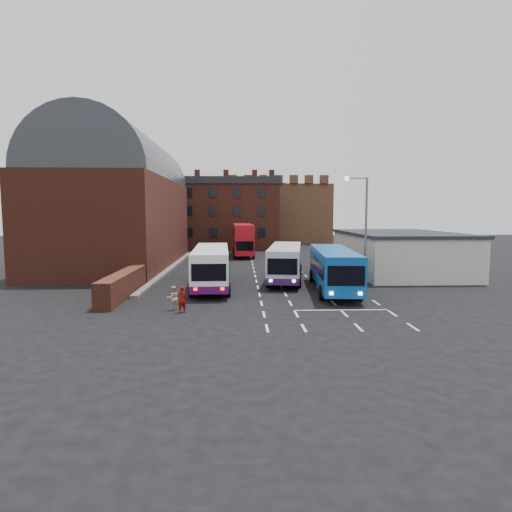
{
  "coord_description": "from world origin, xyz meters",
  "views": [
    {
      "loc": [
        -1.39,
        -29.77,
        6.23
      ],
      "look_at": [
        0.0,
        10.0,
        2.2
      ],
      "focal_mm": 30.0,
      "sensor_mm": 36.0,
      "label": 1
    }
  ],
  "objects_px": {
    "bus_red_double": "(243,239)",
    "pedestrian_red": "(182,299)",
    "bus_white_outbound": "(211,264)",
    "street_lamp": "(362,222)",
    "bus_blue": "(334,266)",
    "pedestrian_beige": "(173,298)",
    "bus_white_inbound": "(285,260)"
  },
  "relations": [
    {
      "from": "bus_red_double",
      "to": "pedestrian_red",
      "type": "xyz_separation_m",
      "value": [
        -4.01,
        -35.33,
        -1.59
      ]
    },
    {
      "from": "bus_white_outbound",
      "to": "pedestrian_red",
      "type": "xyz_separation_m",
      "value": [
        -1.22,
        -9.18,
        -1.11
      ]
    },
    {
      "from": "bus_white_inbound",
      "to": "pedestrian_red",
      "type": "distance_m",
      "value": 14.79
    },
    {
      "from": "bus_white_outbound",
      "to": "street_lamp",
      "type": "bearing_deg",
      "value": -9.99
    },
    {
      "from": "street_lamp",
      "to": "pedestrian_red",
      "type": "height_order",
      "value": "street_lamp"
    },
    {
      "from": "bus_red_double",
      "to": "pedestrian_red",
      "type": "height_order",
      "value": "bus_red_double"
    },
    {
      "from": "bus_blue",
      "to": "bus_red_double",
      "type": "distance_m",
      "value": 29.02
    },
    {
      "from": "bus_white_outbound",
      "to": "pedestrian_beige",
      "type": "distance_m",
      "value": 8.7
    },
    {
      "from": "bus_blue",
      "to": "pedestrian_beige",
      "type": "height_order",
      "value": "bus_blue"
    },
    {
      "from": "bus_blue",
      "to": "street_lamp",
      "type": "relative_size",
      "value": 1.35
    },
    {
      "from": "pedestrian_red",
      "to": "pedestrian_beige",
      "type": "relative_size",
      "value": 1.08
    },
    {
      "from": "bus_red_double",
      "to": "pedestrian_red",
      "type": "relative_size",
      "value": 6.85
    },
    {
      "from": "bus_blue",
      "to": "pedestrian_red",
      "type": "distance_m",
      "value": 13.29
    },
    {
      "from": "bus_white_outbound",
      "to": "pedestrian_red",
      "type": "distance_m",
      "value": 9.33
    },
    {
      "from": "street_lamp",
      "to": "pedestrian_beige",
      "type": "height_order",
      "value": "street_lamp"
    },
    {
      "from": "pedestrian_red",
      "to": "bus_red_double",
      "type": "bearing_deg",
      "value": -128.54
    },
    {
      "from": "bus_white_outbound",
      "to": "bus_red_double",
      "type": "height_order",
      "value": "bus_red_double"
    },
    {
      "from": "bus_white_outbound",
      "to": "bus_blue",
      "type": "height_order",
      "value": "bus_blue"
    },
    {
      "from": "bus_red_double",
      "to": "street_lamp",
      "type": "bearing_deg",
      "value": 106.77
    },
    {
      "from": "bus_red_double",
      "to": "street_lamp",
      "type": "distance_m",
      "value": 29.49
    },
    {
      "from": "bus_white_outbound",
      "to": "bus_white_inbound",
      "type": "xyz_separation_m",
      "value": [
        6.58,
        3.34,
        -0.06
      ]
    },
    {
      "from": "bus_white_outbound",
      "to": "bus_blue",
      "type": "xyz_separation_m",
      "value": [
        9.9,
        -1.99,
        0.01
      ]
    },
    {
      "from": "bus_blue",
      "to": "street_lamp",
      "type": "xyz_separation_m",
      "value": [
        2.29,
        0.35,
        3.55
      ]
    },
    {
      "from": "bus_white_inbound",
      "to": "pedestrian_beige",
      "type": "xyz_separation_m",
      "value": [
        -8.45,
        -11.76,
        -1.11
      ]
    },
    {
      "from": "bus_white_outbound",
      "to": "bus_white_inbound",
      "type": "relative_size",
      "value": 1.02
    },
    {
      "from": "bus_red_double",
      "to": "pedestrian_beige",
      "type": "distance_m",
      "value": 34.91
    },
    {
      "from": "bus_white_inbound",
      "to": "bus_white_outbound",
      "type": "bearing_deg",
      "value": 35.24
    },
    {
      "from": "bus_white_outbound",
      "to": "pedestrian_red",
      "type": "height_order",
      "value": "bus_white_outbound"
    },
    {
      "from": "bus_white_outbound",
      "to": "street_lamp",
      "type": "height_order",
      "value": "street_lamp"
    },
    {
      "from": "bus_white_outbound",
      "to": "bus_white_inbound",
      "type": "height_order",
      "value": "bus_white_outbound"
    },
    {
      "from": "street_lamp",
      "to": "pedestrian_beige",
      "type": "distance_m",
      "value": 16.31
    },
    {
      "from": "bus_white_outbound",
      "to": "bus_white_inbound",
      "type": "distance_m",
      "value": 7.38
    }
  ]
}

